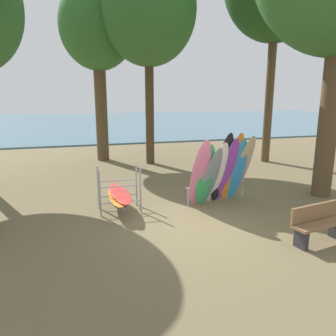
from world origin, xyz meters
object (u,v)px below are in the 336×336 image
object	(u,v)px
tree_deep_back	(148,10)
park_bench	(318,223)
tree_far_right_back	(98,28)
board_storage_rack	(118,195)
leaning_board_pile	(222,172)

from	to	relation	value
tree_deep_back	park_bench	distance (m)	11.35
tree_far_right_back	board_storage_rack	world-z (taller)	tree_far_right_back
board_storage_rack	park_bench	bearing A→B (deg)	-38.79
tree_deep_back	board_storage_rack	world-z (taller)	tree_deep_back
tree_far_right_back	board_storage_rack	size ratio (longest dim) A/B	3.93
tree_far_right_back	leaning_board_pile	bearing A→B (deg)	-70.32
tree_deep_back	leaning_board_pile	bearing A→B (deg)	-83.64
park_bench	tree_deep_back	bearing A→B (deg)	100.38
leaning_board_pile	board_storage_rack	xyz separation A→B (m)	(-3.00, 0.32, -0.54)
tree_far_right_back	board_storage_rack	xyz separation A→B (m)	(-0.19, -7.53, -5.74)
board_storage_rack	tree_deep_back	bearing A→B (deg)	69.30
leaning_board_pile	board_storage_rack	bearing A→B (deg)	173.84
tree_far_right_back	leaning_board_pile	size ratio (longest dim) A/B	3.80
board_storage_rack	park_bench	xyz separation A→B (m)	(3.99, -3.21, -0.02)
tree_deep_back	park_bench	bearing A→B (deg)	-79.62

